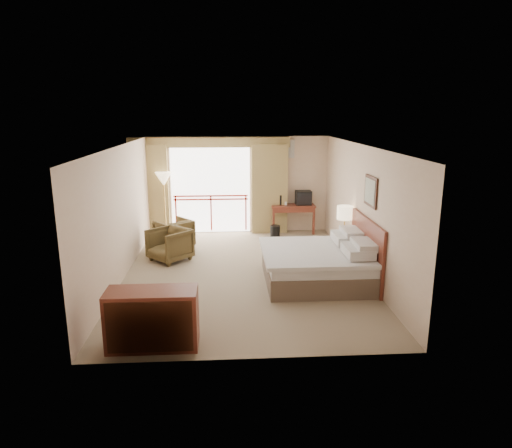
{
  "coord_description": "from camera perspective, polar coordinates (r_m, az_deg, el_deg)",
  "views": [
    {
      "loc": [
        -0.32,
        -9.25,
        3.39
      ],
      "look_at": [
        0.29,
        0.4,
        0.98
      ],
      "focal_mm": 32.0,
      "sensor_mm": 36.0,
      "label": 1
    }
  ],
  "objects": [
    {
      "name": "balcony_railing",
      "position": [
        12.97,
        -5.65,
        2.48
      ],
      "size": [
        2.09,
        0.03,
        1.02
      ],
      "color": "#A71D0E",
      "rests_on": "wall_back"
    },
    {
      "name": "framed_art",
      "position": [
        9.22,
        14.13,
        3.98
      ],
      "size": [
        0.04,
        0.72,
        0.6
      ],
      "color": "black",
      "rests_on": "wall_right"
    },
    {
      "name": "armchair_far",
      "position": [
        11.78,
        -10.17,
        -2.93
      ],
      "size": [
        1.12,
        1.12,
        0.73
      ],
      "primitive_type": "imported",
      "rotation": [
        0.0,
        0.0,
        -2.46
      ],
      "color": "#44361C",
      "rests_on": "floor"
    },
    {
      "name": "floor",
      "position": [
        9.85,
        -1.52,
        -6.11
      ],
      "size": [
        7.0,
        7.0,
        0.0
      ],
      "primitive_type": "plane",
      "color": "gray",
      "rests_on": "ground"
    },
    {
      "name": "wastebasket",
      "position": [
        12.5,
        2.41,
        -0.94
      ],
      "size": [
        0.34,
        0.34,
        0.33
      ],
      "primitive_type": "cylinder",
      "rotation": [
        0.0,
        0.0,
        0.33
      ],
      "color": "black",
      "rests_on": "floor"
    },
    {
      "name": "headboard",
      "position": [
        9.49,
        13.64,
        -3.17
      ],
      "size": [
        0.06,
        2.1,
        1.3
      ],
      "primitive_type": "cube",
      "color": "maroon",
      "rests_on": "wall_right"
    },
    {
      "name": "floor_lamp",
      "position": [
        12.6,
        -11.47,
        5.24
      ],
      "size": [
        0.45,
        0.45,
        1.78
      ],
      "rotation": [
        0.0,
        0.0,
        -0.33
      ],
      "color": "tan",
      "rests_on": "floor"
    },
    {
      "name": "balcony_door",
      "position": [
        12.92,
        -5.69,
        4.19
      ],
      "size": [
        2.4,
        0.0,
        2.4
      ],
      "primitive_type": "plane",
      "rotation": [
        1.57,
        0.0,
        0.0
      ],
      "color": "white",
      "rests_on": "wall_back"
    },
    {
      "name": "nightstand",
      "position": [
        10.6,
        10.92,
        -3.06
      ],
      "size": [
        0.45,
        0.54,
        0.64
      ],
      "primitive_type": "cube",
      "rotation": [
        0.0,
        0.0,
        0.01
      ],
      "color": "maroon",
      "rests_on": "floor"
    },
    {
      "name": "dresser",
      "position": [
        6.95,
        -12.82,
        -11.49
      ],
      "size": [
        1.32,
        0.56,
        0.88
      ],
      "rotation": [
        0.0,
        0.0,
        -0.06
      ],
      "color": "maroon",
      "rests_on": "floor"
    },
    {
      "name": "armchair_near",
      "position": [
        10.83,
        -10.67,
        -4.47
      ],
      "size": [
        1.16,
        1.16,
        0.76
      ],
      "primitive_type": "imported",
      "rotation": [
        0.0,
        0.0,
        -0.78
      ],
      "color": "#44361C",
      "rests_on": "floor"
    },
    {
      "name": "wall_right",
      "position": [
        9.88,
        13.08,
        1.74
      ],
      "size": [
        0.0,
        7.0,
        7.0
      ],
      "primitive_type": "plane",
      "rotation": [
        1.57,
        0.0,
        -1.57
      ],
      "color": "beige",
      "rests_on": "ground"
    },
    {
      "name": "wall_front",
      "position": [
        6.1,
        -0.37,
        -5.48
      ],
      "size": [
        5.0,
        0.0,
        5.0
      ],
      "primitive_type": "plane",
      "rotation": [
        -1.57,
        0.0,
        0.0
      ],
      "color": "beige",
      "rests_on": "ground"
    },
    {
      "name": "curtain_right",
      "position": [
        12.83,
        1.69,
        4.41
      ],
      "size": [
        1.0,
        0.26,
        2.5
      ],
      "primitive_type": "cube",
      "color": "olive",
      "rests_on": "wall_back"
    },
    {
      "name": "wall_left",
      "position": [
        9.71,
        -16.48,
        1.32
      ],
      "size": [
        0.0,
        7.0,
        7.0
      ],
      "primitive_type": "plane",
      "rotation": [
        1.57,
        0.0,
        1.57
      ],
      "color": "beige",
      "rests_on": "ground"
    },
    {
      "name": "bed",
      "position": [
        9.33,
        7.86,
        -4.95
      ],
      "size": [
        2.13,
        2.06,
        0.97
      ],
      "color": "brown",
      "rests_on": "floor"
    },
    {
      "name": "phone",
      "position": [
        10.35,
        10.95,
        -1.4
      ],
      "size": [
        0.18,
        0.15,
        0.08
      ],
      "primitive_type": "cube",
      "rotation": [
        0.0,
        0.0,
        -0.03
      ],
      "color": "black",
      "rests_on": "nightstand"
    },
    {
      "name": "desk",
      "position": [
        13.01,
        4.56,
        1.71
      ],
      "size": [
        1.23,
        0.6,
        0.81
      ],
      "rotation": [
        0.0,
        0.0,
        0.08
      ],
      "color": "maroon",
      "rests_on": "floor"
    },
    {
      "name": "ceiling",
      "position": [
        9.28,
        -1.63,
        9.75
      ],
      "size": [
        7.0,
        7.0,
        0.0
      ],
      "primitive_type": "plane",
      "rotation": [
        3.14,
        0.0,
        0.0
      ],
      "color": "white",
      "rests_on": "wall_back"
    },
    {
      "name": "coffee_maker",
      "position": [
        12.85,
        3.07,
        3.02
      ],
      "size": [
        0.16,
        0.16,
        0.29
      ],
      "primitive_type": "cylinder",
      "rotation": [
        0.0,
        0.0,
        0.21
      ],
      "color": "black",
      "rests_on": "desk"
    },
    {
      "name": "book",
      "position": [
        11.33,
        -11.19,
        -0.83
      ],
      "size": [
        0.19,
        0.23,
        0.02
      ],
      "primitive_type": "imported",
      "rotation": [
        0.0,
        0.0,
        0.2
      ],
      "color": "white",
      "rests_on": "side_table"
    },
    {
      "name": "valance",
      "position": [
        12.66,
        -5.86,
        10.14
      ],
      "size": [
        4.4,
        0.22,
        0.28
      ],
      "primitive_type": "cube",
      "color": "olive",
      "rests_on": "wall_back"
    },
    {
      "name": "tv",
      "position": [
        12.92,
        5.95,
        3.28
      ],
      "size": [
        0.44,
        0.35,
        0.4
      ],
      "rotation": [
        0.0,
        0.0,
        -0.12
      ],
      "color": "black",
      "rests_on": "desk"
    },
    {
      "name": "curtain_left",
      "position": [
        12.95,
        -13.05,
        4.14
      ],
      "size": [
        1.0,
        0.26,
        2.5
      ],
      "primitive_type": "cube",
      "color": "olive",
      "rests_on": "wall_back"
    },
    {
      "name": "wall_back",
      "position": [
        12.91,
        -2.14,
        4.91
      ],
      "size": [
        5.0,
        0.0,
        5.0
      ],
      "primitive_type": "plane",
      "rotation": [
        1.57,
        0.0,
        0.0
      ],
      "color": "beige",
      "rests_on": "ground"
    },
    {
      "name": "cup",
      "position": [
        12.83,
        3.76,
        2.58
      ],
      "size": [
        0.09,
        0.09,
        0.1
      ],
      "primitive_type": "cylinder",
      "rotation": [
        0.0,
        0.0,
        0.22
      ],
      "color": "white",
      "rests_on": "desk"
    },
    {
      "name": "table_lamp",
      "position": [
        10.44,
        11.06,
        1.33
      ],
      "size": [
        0.36,
        0.36,
        0.64
      ],
      "rotation": [
        0.0,
        0.0,
        0.01
      ],
      "color": "tan",
      "rests_on": "nightstand"
    },
    {
      "name": "hvac_vent",
      "position": [
        12.86,
        3.7,
        9.35
      ],
      "size": [
        0.5,
        0.04,
        0.5
      ],
      "primitive_type": "cube",
      "color": "silver",
      "rests_on": "wall_back"
    },
    {
      "name": "side_table",
      "position": [
        11.38,
        -11.15,
        -1.67
      ],
      "size": [
        0.49,
        0.49,
        0.53
      ],
      "rotation": [
        0.0,
        0.0,
        -0.0
      ],
      "color": "black",
      "rests_on": "floor"
    }
  ]
}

